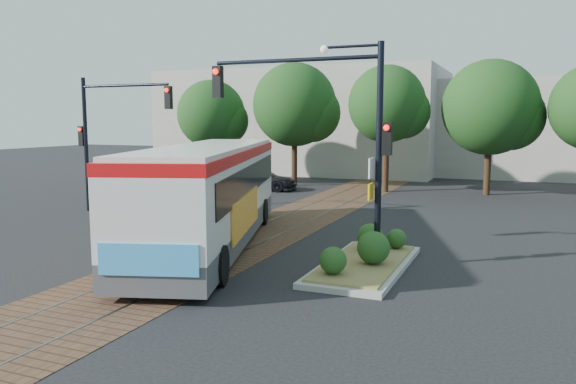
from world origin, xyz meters
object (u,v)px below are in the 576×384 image
(city_bus, at_px, (211,190))
(parked_car, at_px, (259,179))
(officer, at_px, (115,201))
(traffic_island, at_px, (366,256))
(signal_pole_left, at_px, (105,126))
(signal_pole_main, at_px, (336,119))

(city_bus, relative_size, parked_car, 2.79)
(city_bus, distance_m, officer, 6.15)
(city_bus, relative_size, traffic_island, 2.41)
(city_bus, relative_size, officer, 7.11)
(signal_pole_left, xyz_separation_m, officer, (2.05, -2.00, -2.98))
(city_bus, height_order, signal_pole_left, signal_pole_left)
(parked_car, bearing_deg, traffic_island, -149.07)
(officer, bearing_deg, traffic_island, 122.27)
(signal_pole_main, xyz_separation_m, signal_pole_left, (-12.23, 4.80, -0.29))
(city_bus, bearing_deg, signal_pole_left, 134.29)
(traffic_island, relative_size, parked_car, 1.15)
(signal_pole_main, bearing_deg, traffic_island, -5.36)
(city_bus, xyz_separation_m, traffic_island, (5.44, -0.79, -1.52))
(city_bus, relative_size, signal_pole_main, 2.09)
(traffic_island, xyz_separation_m, parked_car, (-10.43, 14.90, 0.32))
(signal_pole_main, height_order, signal_pole_left, signal_pole_main)
(officer, bearing_deg, city_bus, 116.56)
(traffic_island, height_order, officer, officer)
(signal_pole_main, distance_m, officer, 11.06)
(officer, xyz_separation_m, parked_car, (0.71, 12.01, -0.23))
(city_bus, height_order, officer, city_bus)
(signal_pole_left, bearing_deg, parked_car, 74.59)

